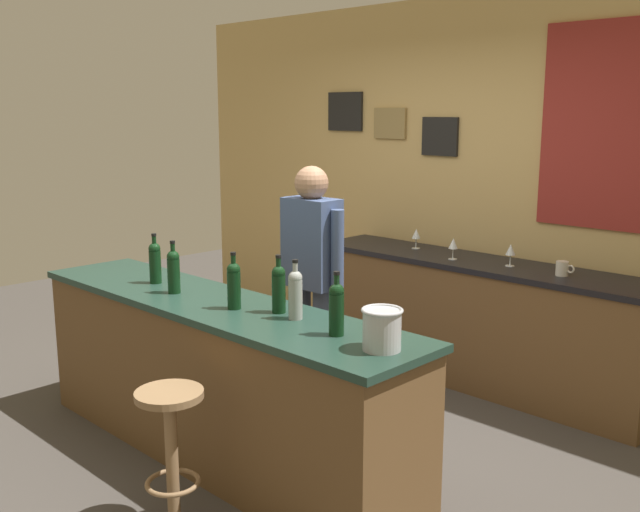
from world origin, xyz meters
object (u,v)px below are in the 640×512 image
wine_bottle_a (155,261)px  wine_bottle_e (295,293)px  wine_glass_b (453,244)px  bartender (312,275)px  wine_bottle_d (279,287)px  wine_bottle_b (174,270)px  wine_bottle_c (234,284)px  wine_glass_c (511,250)px  bar_stool (171,435)px  wine_bottle_f (336,307)px  wine_glass_a (416,235)px  coffee_mug (563,269)px  ice_bucket (382,328)px

wine_bottle_a → wine_bottle_e: same height
wine_glass_b → bartender: bearing=-102.8°
bartender → wine_bottle_a: bartender is taller
wine_bottle_d → wine_glass_b: bearing=95.7°
wine_bottle_d → wine_bottle_b: bearing=-169.0°
wine_bottle_c → wine_bottle_d: size_ratio=1.00×
wine_bottle_c → wine_glass_c: 2.11m
bar_stool → wine_bottle_a: bearing=149.2°
wine_bottle_b → bar_stool: bearing=-36.7°
wine_bottle_d → wine_bottle_e: size_ratio=1.00×
wine_bottle_f → wine_glass_a: size_ratio=1.97×
wine_bottle_f → coffee_mug: 2.00m
wine_bottle_b → coffee_mug: wine_bottle_b is taller
wine_bottle_f → wine_bottle_c: bearing=-176.7°
wine_bottle_a → wine_glass_c: bearing=58.4°
bar_stool → wine_bottle_f: wine_bottle_f is taller
bartender → wine_bottle_f: bartender is taller
bar_stool → wine_bottle_b: size_ratio=2.22×
wine_bottle_d → wine_glass_a: 2.11m
wine_glass_c → bar_stool: bearing=-95.2°
wine_bottle_e → wine_bottle_f: same height
wine_bottle_f → bar_stool: bearing=-128.8°
wine_bottle_e → wine_bottle_b: bearing=-172.1°
wine_bottle_f → ice_bucket: wine_bottle_f is taller
bar_stool → wine_bottle_e: (0.16, 0.66, 0.60)m
wine_bottle_d → wine_glass_a: size_ratio=1.97×
wine_bottle_c → wine_bottle_f: (0.70, 0.04, 0.00)m
ice_bucket → wine_bottle_f: bearing=176.9°
wine_bottle_e → wine_glass_c: bearing=87.7°
wine_bottle_c → wine_glass_a: size_ratio=1.97×
wine_bottle_a → wine_bottle_e: bearing=2.9°
bar_stool → wine_bottle_d: size_ratio=2.22×
wine_bottle_a → bar_stool: bearing=-30.8°
wine_bottle_c → wine_glass_b: size_ratio=1.97×
wine_bottle_b → wine_bottle_e: bearing=7.9°
ice_bucket → wine_glass_a: size_ratio=1.21×
ice_bucket → wine_glass_b: bearing=116.0°
wine_glass_b → wine_glass_c: same height
bartender → wine_glass_a: bearing=97.6°
wine_bottle_d → wine_glass_a: wine_bottle_d is taller
wine_bottle_d → wine_glass_c: wine_bottle_d is taller
bartender → wine_bottle_c: bearing=-74.2°
wine_bottle_a → wine_bottle_e: (1.17, 0.06, 0.00)m
wine_glass_a → wine_glass_b: (0.44, -0.15, 0.00)m
bartender → wine_glass_b: (0.27, 1.17, 0.07)m
bartender → ice_bucket: bearing=-32.8°
ice_bucket → wine_glass_a: ice_bucket is taller
wine_glass_b → wine_glass_a: bearing=161.1°
wine_glass_a → wine_glass_c: same height
wine_glass_a → wine_bottle_f: bearing=-62.1°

